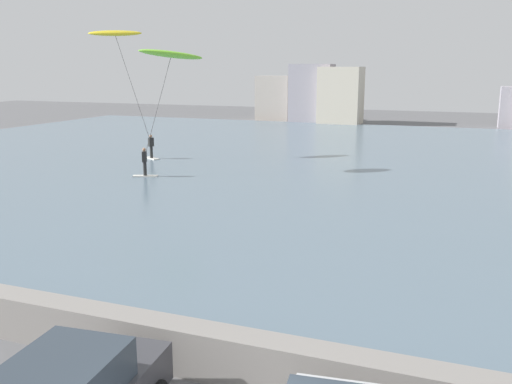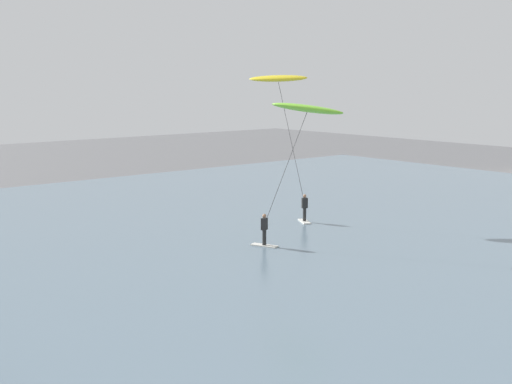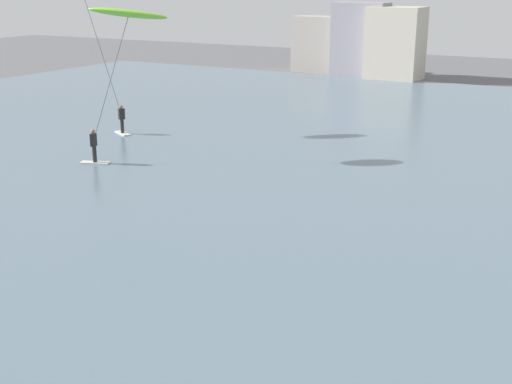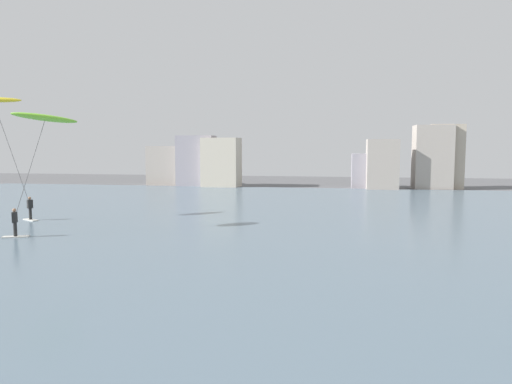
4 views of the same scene
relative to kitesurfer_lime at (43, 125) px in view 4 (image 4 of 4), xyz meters
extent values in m
cube|color=slate|center=(13.95, 6.87, -6.45)|extent=(84.00, 52.00, 0.10)
cube|color=#A89E93|center=(-5.78, 35.19, -3.87)|extent=(4.13, 2.66, 5.26)
cube|color=gray|center=(-0.86, 34.00, -3.19)|extent=(4.84, 2.69, 6.61)
cube|color=beige|center=(2.68, 33.48, -3.34)|extent=(4.59, 3.79, 6.31)
cube|color=gray|center=(21.34, 35.21, -4.35)|extent=(4.33, 2.98, 4.30)
cube|color=#A89E93|center=(22.76, 33.34, -3.45)|extent=(3.72, 3.45, 6.09)
cube|color=#A89E93|center=(28.82, 34.89, -2.60)|extent=(4.39, 3.64, 7.79)
cube|color=#B7A893|center=(30.42, 34.91, -2.56)|extent=(3.91, 2.27, 7.87)
cube|color=silver|center=(-0.58, -2.12, -6.37)|extent=(1.47, 0.90, 0.06)
cylinder|color=black|center=(-0.58, -2.12, -5.95)|extent=(0.20, 0.20, 0.78)
cube|color=black|center=(-0.58, -2.12, -5.26)|extent=(0.33, 0.40, 0.60)
sphere|color=#9E7051|center=(-0.58, -2.12, -4.85)|extent=(0.20, 0.20, 0.20)
cylinder|color=#333333|center=(-0.27, -0.98, -2.50)|extent=(0.65, 2.32, 5.61)
ellipsoid|color=#7AD133|center=(0.04, 0.17, 0.45)|extent=(3.73, 3.07, 0.89)
cube|color=silver|center=(-3.66, 3.62, -6.37)|extent=(1.44, 1.06, 0.06)
cylinder|color=black|center=(-3.66, 3.62, -5.95)|extent=(0.20, 0.20, 0.78)
cube|color=black|center=(-3.66, 3.62, -5.26)|extent=(0.36, 0.40, 0.60)
sphere|color=#9E7051|center=(-3.66, 3.62, -4.85)|extent=(0.20, 0.20, 0.20)
cylinder|color=#333333|center=(-4.90, 3.65, -1.75)|extent=(2.49, 0.09, 7.12)
camera|label=1|loc=(16.70, -29.21, -0.32)|focal=39.30mm
camera|label=2|loc=(25.49, -24.35, 1.87)|focal=49.04mm
camera|label=3|loc=(21.06, -25.43, 1.85)|focal=47.00mm
camera|label=4|loc=(17.39, -25.96, -1.24)|focal=33.27mm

